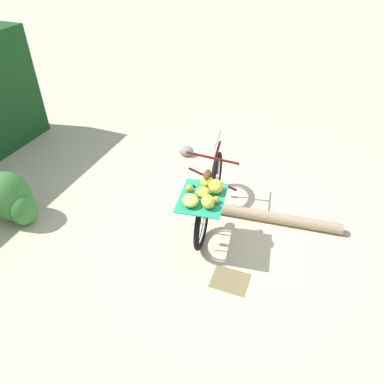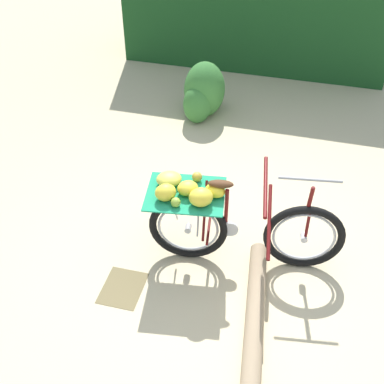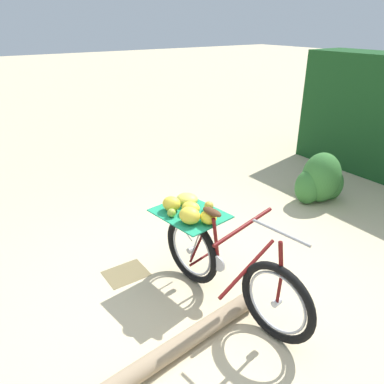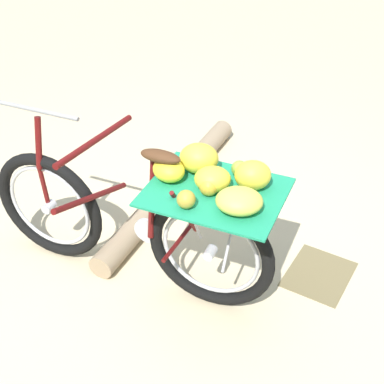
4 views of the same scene
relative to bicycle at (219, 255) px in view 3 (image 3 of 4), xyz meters
name	(u,v)px [view 3 (image 3 of 4)]	position (x,y,z in m)	size (l,w,h in m)	color
ground_plane	(204,297)	(-0.10, 0.08, -0.50)	(60.00, 60.00, 0.00)	beige
bicycle	(219,255)	(0.00, 0.00, 0.00)	(0.76, 1.80, 1.03)	black
fallen_log	(164,355)	(-0.82, -0.37, -0.42)	(0.16, 0.16, 1.92)	#9E8466
shrub_cluster	(320,180)	(2.58, 0.84, -0.17)	(0.79, 0.54, 0.75)	#387533
leaf_litter_patch	(126,273)	(-0.58, 0.85, -0.50)	(0.44, 0.36, 0.01)	olive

